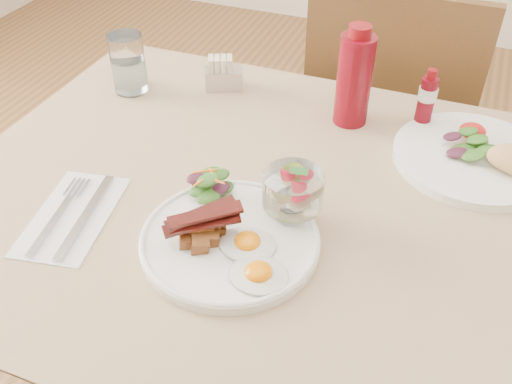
% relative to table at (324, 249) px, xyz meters
% --- Properties ---
extents(table, '(1.33, 0.88, 0.75)m').
position_rel_table_xyz_m(table, '(0.00, 0.00, 0.00)').
color(table, brown).
rests_on(table, ground).
extents(chair_far, '(0.42, 0.42, 0.93)m').
position_rel_table_xyz_m(chair_far, '(0.00, 0.66, -0.14)').
color(chair_far, brown).
rests_on(chair_far, ground).
extents(main_plate, '(0.28, 0.28, 0.02)m').
position_rel_table_xyz_m(main_plate, '(-0.12, -0.13, 0.10)').
color(main_plate, white).
rests_on(main_plate, table).
extents(fried_eggs, '(0.14, 0.15, 0.02)m').
position_rel_table_xyz_m(fried_eggs, '(-0.07, -0.16, 0.11)').
color(fried_eggs, silver).
rests_on(fried_eggs, main_plate).
extents(bacon_potato_pile, '(0.11, 0.10, 0.05)m').
position_rel_table_xyz_m(bacon_potato_pile, '(-0.16, -0.15, 0.13)').
color(bacon_potato_pile, brown).
rests_on(bacon_potato_pile, main_plate).
extents(side_salad, '(0.08, 0.07, 0.04)m').
position_rel_table_xyz_m(side_salad, '(-0.19, -0.05, 0.12)').
color(side_salad, '#1F4813').
rests_on(side_salad, main_plate).
extents(fruit_cup, '(0.10, 0.10, 0.10)m').
position_rel_table_xyz_m(fruit_cup, '(-0.05, -0.05, 0.16)').
color(fruit_cup, white).
rests_on(fruit_cup, main_plate).
extents(second_plate, '(0.31, 0.29, 0.07)m').
position_rel_table_xyz_m(second_plate, '(0.23, 0.23, 0.11)').
color(second_plate, white).
rests_on(second_plate, table).
extents(ketchup_bottle, '(0.07, 0.07, 0.20)m').
position_rel_table_xyz_m(ketchup_bottle, '(-0.04, 0.29, 0.18)').
color(ketchup_bottle, '#630510').
rests_on(ketchup_bottle, table).
extents(hot_sauce_bottle, '(0.04, 0.04, 0.13)m').
position_rel_table_xyz_m(hot_sauce_bottle, '(0.10, 0.32, 0.15)').
color(hot_sauce_bottle, '#630510').
rests_on(hot_sauce_bottle, table).
extents(sugar_caddy, '(0.09, 0.07, 0.07)m').
position_rel_table_xyz_m(sugar_caddy, '(-0.33, 0.32, 0.12)').
color(sugar_caddy, '#BCBCC1').
rests_on(sugar_caddy, table).
extents(water_glass, '(0.07, 0.07, 0.13)m').
position_rel_table_xyz_m(water_glass, '(-0.52, 0.24, 0.14)').
color(water_glass, white).
rests_on(water_glass, table).
extents(napkin_cutlery, '(0.16, 0.24, 0.01)m').
position_rel_table_xyz_m(napkin_cutlery, '(-0.39, -0.17, 0.09)').
color(napkin_cutlery, white).
rests_on(napkin_cutlery, table).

